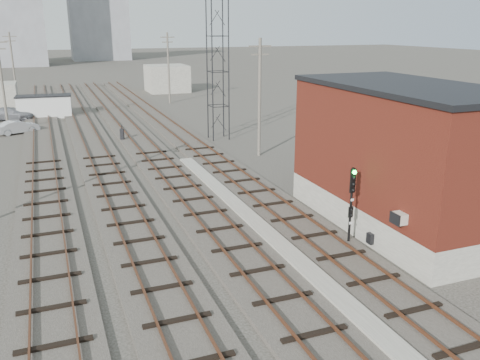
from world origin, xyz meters
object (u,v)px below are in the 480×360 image
site_trailer (45,106)px  car_silver (18,127)px  signal_mast (352,201)px  car_grey (11,114)px  switch_stand (122,135)px

site_trailer → car_silver: (-2.58, -8.53, -0.61)m
signal_mast → car_grey: bearing=111.4°
car_grey → site_trailer: bearing=-66.0°
signal_mast → car_silver: bearing=114.7°
signal_mast → site_trailer: 43.75m
site_trailer → car_grey: 3.55m
signal_mast → car_silver: size_ratio=0.99×
switch_stand → site_trailer: size_ratio=0.22×
signal_mast → site_trailer: signal_mast is taller
signal_mast → switch_stand: (-6.57, 26.24, -1.56)m
car_silver → car_grey: size_ratio=0.80×
site_trailer → switch_stand: bearing=-64.7°
signal_mast → car_silver: 36.70m
car_silver → car_grey: car_grey is taller
signal_mast → car_grey: 44.35m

